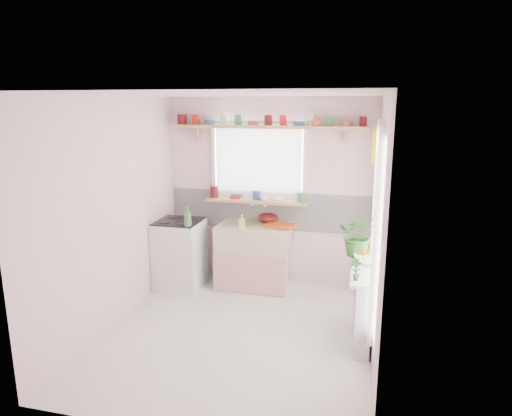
# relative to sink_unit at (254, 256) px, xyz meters

# --- Properties ---
(room) EXTENTS (3.20, 3.20, 3.20)m
(room) POSITION_rel_sink_unit_xyz_m (0.81, -0.43, 0.94)
(room) COLOR white
(room) RESTS_ON ground
(sink_unit) EXTENTS (0.95, 0.65, 1.11)m
(sink_unit) POSITION_rel_sink_unit_xyz_m (0.00, 0.00, 0.00)
(sink_unit) COLOR white
(sink_unit) RESTS_ON ground
(cooker) EXTENTS (0.58, 0.58, 0.93)m
(cooker) POSITION_rel_sink_unit_xyz_m (-0.95, -0.24, 0.03)
(cooker) COLOR white
(cooker) RESTS_ON ground
(radiator_ledge) EXTENTS (0.22, 0.95, 0.78)m
(radiator_ledge) POSITION_rel_sink_unit_xyz_m (1.45, -1.09, -0.03)
(radiator_ledge) COLOR white
(radiator_ledge) RESTS_ON ground
(windowsill) EXTENTS (1.40, 0.22, 0.04)m
(windowsill) POSITION_rel_sink_unit_xyz_m (-0.00, 0.19, 0.71)
(windowsill) COLOR tan
(windowsill) RESTS_ON room
(pine_shelf) EXTENTS (2.52, 0.24, 0.04)m
(pine_shelf) POSITION_rel_sink_unit_xyz_m (0.15, 0.18, 1.69)
(pine_shelf) COLOR tan
(pine_shelf) RESTS_ON room
(shelf_crockery) EXTENTS (2.47, 0.11, 0.12)m
(shelf_crockery) POSITION_rel_sink_unit_xyz_m (0.13, 0.18, 1.76)
(shelf_crockery) COLOR #590F14
(shelf_crockery) RESTS_ON pine_shelf
(sill_crockery) EXTENTS (1.35, 0.11, 0.12)m
(sill_crockery) POSITION_rel_sink_unit_xyz_m (-0.00, 0.19, 0.78)
(sill_crockery) COLOR #590F14
(sill_crockery) RESTS_ON windowsill
(dish_tray) EXTENTS (0.42, 0.36, 0.04)m
(dish_tray) POSITION_rel_sink_unit_xyz_m (0.36, 0.02, 0.44)
(dish_tray) COLOR #D54713
(dish_tray) RESTS_ON sink_unit
(colander) EXTENTS (0.34, 0.34, 0.12)m
(colander) POSITION_rel_sink_unit_xyz_m (0.15, 0.21, 0.48)
(colander) COLOR #53110E
(colander) RESTS_ON sink_unit
(jade_plant) EXTENTS (0.45, 0.40, 0.48)m
(jade_plant) POSITION_rel_sink_unit_xyz_m (1.36, -0.69, 0.58)
(jade_plant) COLOR #326528
(jade_plant) RESTS_ON radiator_ledge
(fruit_bowl) EXTENTS (0.36, 0.36, 0.08)m
(fruit_bowl) POSITION_rel_sink_unit_xyz_m (1.48, -0.90, 0.38)
(fruit_bowl) COLOR white
(fruit_bowl) RESTS_ON radiator_ledge
(herb_pot) EXTENTS (0.14, 0.12, 0.22)m
(herb_pot) POSITION_rel_sink_unit_xyz_m (1.36, -1.43, 0.45)
(herb_pot) COLOR #2C6E2E
(herb_pot) RESTS_ON radiator_ledge
(soap_bottle_sink) EXTENTS (0.09, 0.09, 0.18)m
(soap_bottle_sink) POSITION_rel_sink_unit_xyz_m (-0.11, -0.18, 0.51)
(soap_bottle_sink) COLOR #C8DE62
(soap_bottle_sink) RESTS_ON sink_unit
(sill_cup) EXTENTS (0.12, 0.12, 0.08)m
(sill_cup) POSITION_rel_sink_unit_xyz_m (0.10, 0.13, 0.77)
(sill_cup) COLOR white
(sill_cup) RESTS_ON windowsill
(sill_bowl) EXTENTS (0.19, 0.19, 0.05)m
(sill_bowl) POSITION_rel_sink_unit_xyz_m (-0.30, 0.25, 0.76)
(sill_bowl) COLOR #315BA2
(sill_bowl) RESTS_ON windowsill
(shelf_vase) EXTENTS (0.14, 0.14, 0.14)m
(shelf_vase) POSITION_rel_sink_unit_xyz_m (0.77, 0.12, 1.78)
(shelf_vase) COLOR #AD4A35
(shelf_vase) RESTS_ON pine_shelf
(cooker_bottle) EXTENTS (0.12, 0.12, 0.25)m
(cooker_bottle) POSITION_rel_sink_unit_xyz_m (-0.73, -0.46, 0.61)
(cooker_bottle) COLOR #3F7F46
(cooker_bottle) RESTS_ON cooker
(fruit) EXTENTS (0.20, 0.14, 0.10)m
(fruit) POSITION_rel_sink_unit_xyz_m (1.49, -0.89, 0.44)
(fruit) COLOR orange
(fruit) RESTS_ON fruit_bowl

